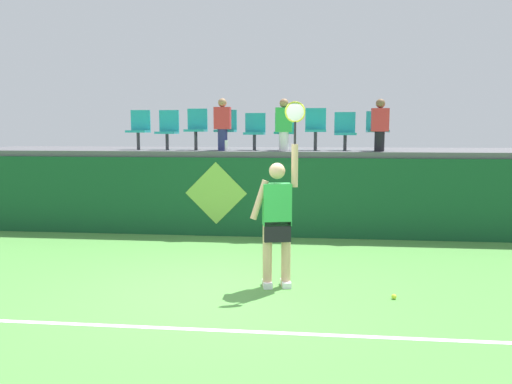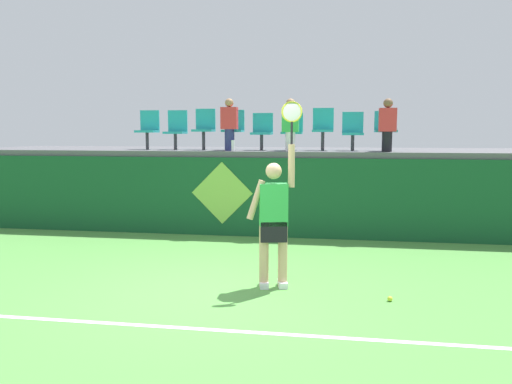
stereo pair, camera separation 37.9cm
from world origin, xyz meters
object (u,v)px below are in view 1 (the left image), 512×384
(stadium_chair_0, at_px, (139,128))
(spectator_0, at_px, (284,124))
(stadium_chair_1, at_px, (168,128))
(stadium_chair_3, at_px, (226,127))
(stadium_chair_5, at_px, (285,130))
(stadium_chair_8, at_px, (377,128))
(stadium_chair_4, at_px, (255,130))
(water_bottle, at_px, (226,146))
(stadium_chair_6, at_px, (316,127))
(tennis_ball, at_px, (394,297))
(spectator_1, at_px, (380,124))
(tennis_player, at_px, (277,218))
(stadium_chair_2, at_px, (196,127))
(stadium_chair_7, at_px, (345,130))
(spectator_2, at_px, (223,124))

(stadium_chair_0, distance_m, spectator_0, 3.26)
(stadium_chair_1, height_order, stadium_chair_3, same)
(stadium_chair_5, relative_size, stadium_chair_8, 0.96)
(stadium_chair_0, height_order, stadium_chair_4, stadium_chair_0)
(water_bottle, relative_size, stadium_chair_1, 0.26)
(stadium_chair_4, height_order, stadium_chair_6, stadium_chair_6)
(tennis_ball, xyz_separation_m, spectator_1, (0.28, 4.05, 2.24))
(stadium_chair_1, xyz_separation_m, stadium_chair_4, (1.92, -0.01, -0.03))
(spectator_0, xyz_separation_m, spectator_1, (1.94, 0.01, -0.01))
(tennis_player, xyz_separation_m, stadium_chair_0, (-3.35, 4.11, 1.24))
(stadium_chair_2, bearing_deg, spectator_0, -12.70)
(stadium_chair_1, relative_size, stadium_chair_2, 0.97)
(stadium_chair_1, distance_m, stadium_chair_6, 3.23)
(stadium_chair_5, height_order, stadium_chair_6, stadium_chair_6)
(stadium_chair_3, xyz_separation_m, stadium_chair_5, (1.28, -0.00, -0.05))
(stadium_chair_0, relative_size, stadium_chair_5, 1.10)
(stadium_chair_0, bearing_deg, stadium_chair_7, -0.00)
(water_bottle, relative_size, stadium_chair_7, 0.28)
(stadium_chair_4, distance_m, stadium_chair_8, 2.59)
(stadium_chair_5, distance_m, spectator_1, 1.98)
(tennis_player, height_order, stadium_chair_7, same)
(stadium_chair_0, height_order, spectator_0, spectator_0)
(stadium_chair_6, relative_size, stadium_chair_8, 1.09)
(tennis_player, height_order, stadium_chair_2, stadium_chair_2)
(stadium_chair_7, bearing_deg, tennis_player, -105.63)
(stadium_chair_0, xyz_separation_m, spectator_2, (1.95, -0.43, 0.08))
(tennis_player, height_order, spectator_1, spectator_1)
(stadium_chair_8, bearing_deg, stadium_chair_1, 179.88)
(stadium_chair_2, distance_m, spectator_0, 1.98)
(water_bottle, bearing_deg, spectator_2, 123.14)
(stadium_chair_0, distance_m, stadium_chair_6, 3.88)
(tennis_player, relative_size, stadium_chair_7, 3.13)
(stadium_chair_2, bearing_deg, stadium_chair_0, -179.99)
(stadium_chair_8, height_order, spectator_2, spectator_2)
(tennis_ball, bearing_deg, stadium_chair_2, 128.70)
(water_bottle, relative_size, spectator_0, 0.21)
(tennis_ball, bearing_deg, stadium_chair_0, 137.48)
(tennis_player, distance_m, stadium_chair_6, 4.33)
(stadium_chair_1, relative_size, stadium_chair_3, 1.00)
(tennis_player, relative_size, stadium_chair_5, 3.19)
(spectator_2, bearing_deg, stadium_chair_6, 12.46)
(tennis_ball, bearing_deg, stadium_chair_6, 102.61)
(stadium_chair_3, relative_size, stadium_chair_8, 1.05)
(spectator_1, bearing_deg, stadium_chair_1, 174.58)
(water_bottle, xyz_separation_m, stadium_chair_7, (2.45, 0.59, 0.32))
(stadium_chair_3, bearing_deg, stadium_chair_2, 179.82)
(tennis_player, bearing_deg, spectator_1, 63.78)
(stadium_chair_6, bearing_deg, stadium_chair_5, -179.52)
(tennis_ball, relative_size, stadium_chair_8, 0.08)
(stadium_chair_1, height_order, spectator_1, spectator_1)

